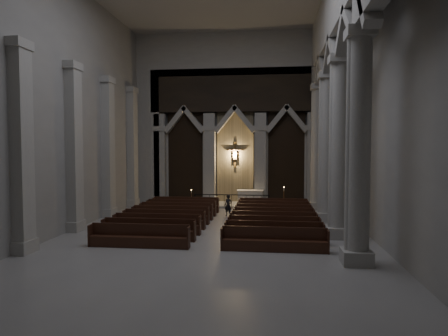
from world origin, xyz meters
name	(u,v)px	position (x,y,z in m)	size (l,w,h in m)	color
room	(209,61)	(0.00, 0.00, 7.60)	(24.00, 24.10, 12.00)	gray
sanctuary_wall	(235,110)	(0.00, 11.54, 6.62)	(14.00, 0.77, 12.00)	#AAA79E
right_arcade	(341,59)	(5.50, 1.33, 7.83)	(1.00, 24.00, 12.00)	#AAA79E
left_pilasters	(93,149)	(-6.75, 3.50, 3.91)	(0.60, 13.00, 8.03)	#AAA79E
sanctuary_step	(233,205)	(0.00, 10.60, 0.07)	(8.50, 2.60, 0.15)	#AAA79E
altar	(250,197)	(1.13, 10.88, 0.62)	(1.81, 0.72, 0.92)	beige
altar_rail	(232,199)	(0.00, 9.26, 0.64)	(4.92, 0.09, 0.97)	black
candle_stand_left	(191,203)	(-2.67, 9.29, 0.33)	(0.21, 0.21, 1.22)	#9E6230
candle_stand_right	(284,204)	(3.37, 8.91, 0.41)	(0.25, 0.25, 1.51)	#9E6230
pews	(220,221)	(0.00, 3.29, 0.30)	(9.53, 9.27, 0.92)	black
worshipper	(228,205)	(0.08, 6.55, 0.62)	(0.45, 0.30, 1.24)	black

